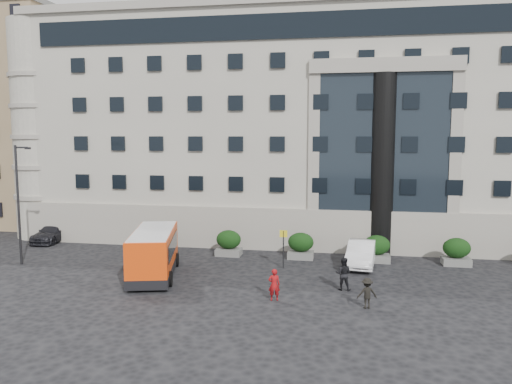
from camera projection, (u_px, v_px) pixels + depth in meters
ground at (178, 287)px, 28.59m from camera, size 120.00×120.00×0.00m
civic_building at (310, 131)px, 48.05m from camera, size 44.00×24.00×18.00m
entrance_column at (382, 165)px, 35.86m from camera, size 1.80×1.80×13.00m
apartment_near at (15, 121)px, 51.10m from camera, size 14.00×14.00×20.00m
apartment_far at (79, 117)px, 69.11m from camera, size 13.00×13.00×22.00m
hedge_a at (160, 240)px, 36.80m from camera, size 1.80×1.26×1.84m
hedge_b at (229, 243)px, 35.91m from camera, size 1.80×1.26×1.84m
hedge_c at (301, 246)px, 35.02m from camera, size 1.80×1.26×1.84m
hedge_d at (377, 248)px, 34.13m from camera, size 1.80×1.26×1.84m
hedge_e at (457, 251)px, 33.24m from camera, size 1.80×1.26×1.84m
street_lamp at (19, 200)px, 33.06m from camera, size 1.16×0.18×8.00m
bus_stop_sign at (283, 242)px, 32.34m from camera, size 0.50×0.08×2.52m
minibus at (154, 251)px, 30.58m from camera, size 3.95×7.22×2.86m
red_truck at (85, 207)px, 49.13m from camera, size 3.74×6.15×3.09m
parked_car_c at (53, 233)px, 40.76m from camera, size 2.06×4.84×1.39m
parked_car_d at (58, 223)px, 45.23m from camera, size 2.91×5.12×1.35m
white_taxi at (361, 253)px, 33.19m from camera, size 2.30×5.16×1.65m
pedestrian_a at (274, 285)px, 26.18m from camera, size 0.69×0.52×1.70m
pedestrian_b at (343, 274)px, 27.93m from camera, size 0.97×0.79×1.87m
pedestrian_c at (367, 293)px, 25.00m from camera, size 1.12×0.81×1.57m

